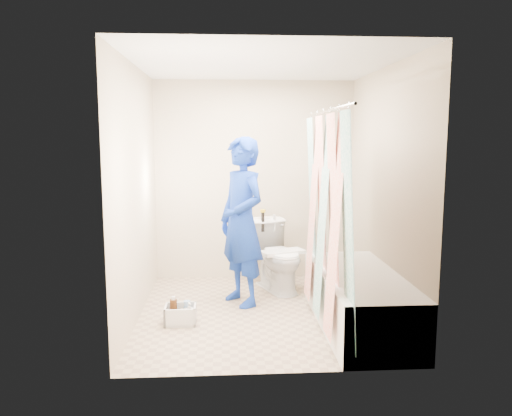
{
  "coord_description": "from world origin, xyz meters",
  "views": [
    {
      "loc": [
        -0.37,
        -4.75,
        1.72
      ],
      "look_at": [
        -0.05,
        0.3,
        1.01
      ],
      "focal_mm": 35.0,
      "sensor_mm": 36.0,
      "label": 1
    }
  ],
  "objects": [
    {
      "name": "toilet",
      "position": [
        0.23,
        0.74,
        0.4
      ],
      "size": [
        0.69,
        0.88,
        0.79
      ],
      "primitive_type": "imported",
      "rotation": [
        0.0,
        0.0,
        0.37
      ],
      "color": "white",
      "rests_on": "ground"
    },
    {
      "name": "shower_curtain",
      "position": [
        0.52,
        -0.43,
        1.02
      ],
      "size": [
        0.06,
        1.75,
        1.8
      ],
      "primitive_type": "cube",
      "color": "white",
      "rests_on": "curtain_rod"
    },
    {
      "name": "wall_right",
      "position": [
        1.2,
        0.0,
        1.2
      ],
      "size": [
        0.02,
        2.6,
        2.4
      ],
      "primitive_type": "cube",
      "color": "#B6A68C",
      "rests_on": "ground"
    },
    {
      "name": "curtain_rod",
      "position": [
        0.52,
        -0.43,
        1.95
      ],
      "size": [
        0.02,
        1.9,
        0.02
      ],
      "primitive_type": "cylinder",
      "rotation": [
        1.57,
        0.0,
        0.0
      ],
      "color": "silver",
      "rests_on": "wall_back"
    },
    {
      "name": "plumber",
      "position": [
        -0.19,
        0.3,
        0.87
      ],
      "size": [
        0.68,
        0.76,
        1.73
      ],
      "primitive_type": "imported",
      "rotation": [
        0.0,
        0.0,
        -1.02
      ],
      "color": "#0F1D99",
      "rests_on": "ground"
    },
    {
      "name": "wall_left",
      "position": [
        -1.2,
        0.0,
        1.2
      ],
      "size": [
        0.02,
        2.6,
        2.4
      ],
      "primitive_type": "cube",
      "color": "#B6A68C",
      "rests_on": "ground"
    },
    {
      "name": "cleaning_caddy",
      "position": [
        -0.78,
        -0.25,
        0.08
      ],
      "size": [
        0.29,
        0.23,
        0.22
      ],
      "rotation": [
        0.0,
        0.0,
        0.0
      ],
      "color": "silver",
      "rests_on": "ground"
    },
    {
      "name": "wall_back",
      "position": [
        0.0,
        1.3,
        1.2
      ],
      "size": [
        2.4,
        0.02,
        2.4
      ],
      "primitive_type": "cube",
      "color": "#B6A68C",
      "rests_on": "ground"
    },
    {
      "name": "floor",
      "position": [
        0.0,
        0.0,
        0.0
      ],
      "size": [
        2.6,
        2.6,
        0.0
      ],
      "primitive_type": "plane",
      "color": "tan",
      "rests_on": "ground"
    },
    {
      "name": "ceiling",
      "position": [
        0.0,
        0.0,
        2.4
      ],
      "size": [
        2.4,
        2.6,
        0.02
      ],
      "primitive_type": "cube",
      "color": "silver",
      "rests_on": "wall_back"
    },
    {
      "name": "tank_lid",
      "position": [
        0.27,
        0.62,
        0.46
      ],
      "size": [
        0.53,
        0.37,
        0.04
      ],
      "primitive_type": "cube",
      "rotation": [
        0.0,
        0.0,
        0.37
      ],
      "color": "white",
      "rests_on": "toilet"
    },
    {
      "name": "tank_internals",
      "position": [
        0.11,
        0.92,
        0.78
      ],
      "size": [
        0.18,
        0.1,
        0.26
      ],
      "color": "black",
      "rests_on": "toilet"
    },
    {
      "name": "bathtub",
      "position": [
        0.85,
        -0.43,
        0.27
      ],
      "size": [
        0.7,
        1.75,
        0.5
      ],
      "color": "white",
      "rests_on": "ground"
    },
    {
      "name": "wall_front",
      "position": [
        0.0,
        -1.3,
        1.2
      ],
      "size": [
        2.4,
        0.02,
        2.4
      ],
      "primitive_type": "cube",
      "color": "#B6A68C",
      "rests_on": "ground"
    }
  ]
}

